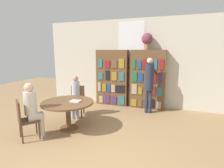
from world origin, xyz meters
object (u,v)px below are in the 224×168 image
object	(u,v)px
flower_vase	(147,39)
seated_reader_right	(33,107)
reading_table	(68,106)
seated_reader_left	(76,95)
librarian_standing	(149,80)
chair_near_camera	(25,118)
chair_left_side	(77,99)
bookshelf_left	(112,78)
bookshelf_right	(148,80)

from	to	relation	value
flower_vase	seated_reader_right	size ratio (longest dim) A/B	0.42
reading_table	seated_reader_left	bearing A→B (deg)	107.39
seated_reader_right	librarian_standing	size ratio (longest dim) A/B	0.73
chair_near_camera	seated_reader_left	world-z (taller)	seated_reader_left
chair_left_side	seated_reader_right	xyz separation A→B (m)	(-0.18, -1.56, 0.22)
bookshelf_left	seated_reader_right	xyz separation A→B (m)	(-0.81, -2.96, -0.26)
seated_reader_right	reading_table	bearing A→B (deg)	90.00
chair_left_side	librarian_standing	bearing A→B (deg)	-173.24
flower_vase	librarian_standing	world-z (taller)	flower_vase
librarian_standing	seated_reader_right	bearing A→B (deg)	-131.60
chair_near_camera	chair_left_side	distance (m)	1.73
flower_vase	seated_reader_left	xyz separation A→B (m)	(-1.76, -1.58, -1.62)
flower_vase	seated_reader_left	distance (m)	2.87
chair_left_side	reading_table	bearing A→B (deg)	90.00
reading_table	chair_left_side	bearing A→B (deg)	107.39
flower_vase	reading_table	size ratio (longest dim) A/B	0.42
chair_near_camera	seated_reader_right	world-z (taller)	seated_reader_right
chair_near_camera	librarian_standing	bearing A→B (deg)	85.27
bookshelf_left	chair_near_camera	distance (m)	3.28
bookshelf_right	librarian_standing	xyz separation A→B (m)	(0.12, -0.50, 0.06)
reading_table	flower_vase	bearing A→B (deg)	56.79
bookshelf_right	flower_vase	size ratio (longest dim) A/B	3.68
bookshelf_right	chair_left_side	distance (m)	2.39
flower_vase	seated_reader_left	bearing A→B (deg)	-138.05
flower_vase	librarian_standing	xyz separation A→B (m)	(0.19, -0.51, -1.26)
bookshelf_right	seated_reader_left	xyz separation A→B (m)	(-1.83, -1.58, -0.30)
bookshelf_left	seated_reader_left	world-z (taller)	bookshelf_left
chair_left_side	seated_reader_right	world-z (taller)	seated_reader_right
bookshelf_left	chair_left_side	bearing A→B (deg)	-114.14
reading_table	chair_near_camera	bearing A→B (deg)	-126.61
flower_vase	seated_reader_right	distance (m)	3.91
flower_vase	chair_near_camera	distance (m)	4.17
seated_reader_left	seated_reader_right	size ratio (longest dim) A/B	0.97
chair_near_camera	chair_left_side	world-z (taller)	same
bookshelf_left	reading_table	bearing A→B (deg)	-98.22
bookshelf_left	bookshelf_right	size ratio (longest dim) A/B	1.00
bookshelf_left	reading_table	xyz separation A→B (m)	(-0.34, -2.33, -0.38)
bookshelf_left	chair_near_camera	xyz separation A→B (m)	(-0.92, -3.11, -0.48)
chair_left_side	seated_reader_left	distance (m)	0.26
reading_table	librarian_standing	world-z (taller)	librarian_standing
chair_near_camera	chair_left_side	xyz separation A→B (m)	(0.29, 1.71, 0.00)
chair_left_side	seated_reader_left	xyz separation A→B (m)	(0.06, -0.18, 0.18)
chair_near_camera	seated_reader_right	bearing A→B (deg)	90.00
chair_left_side	librarian_standing	world-z (taller)	librarian_standing
bookshelf_right	chair_near_camera	bearing A→B (deg)	-124.94
reading_table	chair_near_camera	distance (m)	0.98
flower_vase	chair_left_side	xyz separation A→B (m)	(-1.82, -1.40, -1.80)
reading_table	seated_reader_right	size ratio (longest dim) A/B	1.01
reading_table	seated_reader_right	world-z (taller)	seated_reader_right
bookshelf_left	bookshelf_right	world-z (taller)	same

